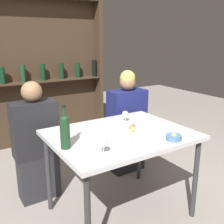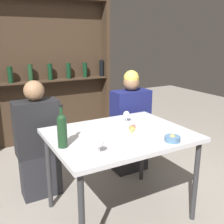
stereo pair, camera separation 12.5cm
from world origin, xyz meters
The scene contains 10 objects.
ground_plane centered at (0.00, 0.00, 0.00)m, with size 10.00×10.00×0.00m, color gray.
dining_table centered at (0.00, 0.00, 0.71)m, with size 1.16×0.90×0.78m.
wine_rack_wall centered at (0.00, 2.04, 1.20)m, with size 1.89×0.21×2.35m.
wine_bottle centered at (-0.51, -0.05, 0.91)m, with size 0.07×0.07×0.32m.
wine_glass_0 centered at (-0.33, -0.28, 0.85)m, with size 0.07×0.07×0.11m.
wine_glass_1 centered at (0.21, 0.23, 0.85)m, with size 0.06×0.06×0.11m.
food_plate_0 centered at (0.11, -0.02, 0.79)m, with size 0.21×0.21×0.05m.
snack_bowl centered at (0.26, -0.36, 0.80)m, with size 0.12×0.12×0.06m.
seated_person_left centered at (-0.54, 0.65, 0.55)m, with size 0.42×0.22×1.17m.
seated_person_right centered at (0.53, 0.65, 0.57)m, with size 0.43×0.22×1.21m.
Camera 2 is at (-1.06, -1.78, 1.54)m, focal length 42.00 mm.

